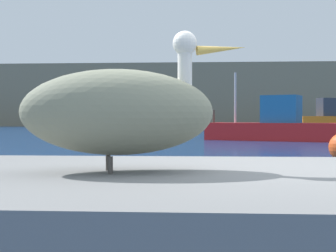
% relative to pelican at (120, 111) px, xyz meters
% --- Properties ---
extents(hillside_backdrop, '(140.00, 14.27, 9.13)m').
position_rel_pelican_xyz_m(hillside_backdrop, '(1.16, 75.56, 3.36)').
color(hillside_backdrop, '#7F755B').
rests_on(hillside_backdrop, ground).
extents(pier_dock, '(3.63, 2.61, 0.84)m').
position_rel_pelican_xyz_m(pier_dock, '(-0.01, -0.00, -0.79)').
color(pier_dock, slate).
rests_on(pier_dock, ground).
extents(pelican, '(1.44, 0.87, 0.87)m').
position_rel_pelican_xyz_m(pelican, '(0.00, 0.00, 0.00)').
color(pelican, gray).
rests_on(pelican, pier_dock).
extents(fishing_boat_red, '(7.26, 4.65, 3.67)m').
position_rel_pelican_xyz_m(fishing_boat_red, '(4.33, 23.81, -0.46)').
color(fishing_boat_red, red).
rests_on(fishing_boat_red, ground).
extents(fishing_boat_orange, '(4.69, 3.18, 4.03)m').
position_rel_pelican_xyz_m(fishing_boat_orange, '(9.73, 35.94, -0.28)').
color(fishing_boat_orange, orange).
rests_on(fishing_boat_orange, ground).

